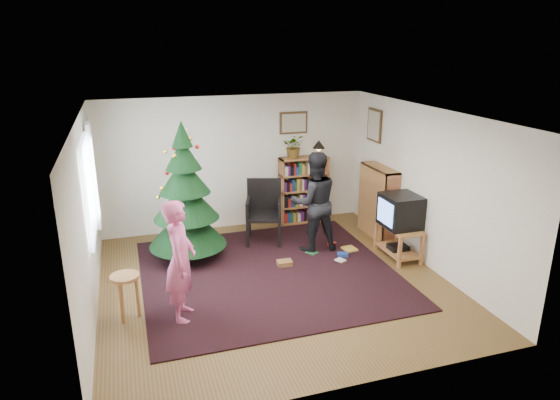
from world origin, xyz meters
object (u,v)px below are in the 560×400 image
object	(u,v)px
person_by_chair	(314,202)
bookshelf_right	(378,201)
table_lamp	(319,145)
potted_plant	(294,146)
armchair	(262,208)
christmas_tree	(186,204)
tv_stand	(398,239)
crt_tv	(401,211)
picture_right	(375,125)
picture_back	(294,123)
bookshelf_back	(303,189)
stool	(125,285)
person_standing	(180,261)

from	to	relation	value
person_by_chair	bookshelf_right	bearing A→B (deg)	-166.10
table_lamp	potted_plant	bearing A→B (deg)	180.00
armchair	potted_plant	xyz separation A→B (m)	(0.84, 0.70, 0.93)
christmas_tree	tv_stand	xyz separation A→B (m)	(3.32, -1.01, -0.63)
tv_stand	potted_plant	distance (m)	2.67
bookshelf_right	crt_tv	size ratio (longest dim) A/B	2.14
picture_right	table_lamp	bearing A→B (deg)	145.42
picture_back	armchair	xyz separation A→B (m)	(-0.87, -0.83, -1.35)
bookshelf_right	armchair	world-z (taller)	bookshelf_right
bookshelf_back	bookshelf_right	bearing A→B (deg)	-48.16
person_by_chair	potted_plant	world-z (taller)	potted_plant
bookshelf_back	table_lamp	bearing A→B (deg)	0.00
bookshelf_back	tv_stand	distance (m)	2.32
person_by_chair	bookshelf_back	bearing A→B (deg)	-99.67
person_by_chair	potted_plant	distance (m)	1.55
person_by_chair	table_lamp	distance (m)	1.66
picture_right	potted_plant	bearing A→B (deg)	156.48
picture_back	stool	size ratio (longest dim) A/B	0.90
picture_right	bookshelf_back	xyz separation A→B (m)	(-1.16, 0.59, -1.29)
picture_back	table_lamp	distance (m)	0.66
tv_stand	stool	xyz separation A→B (m)	(-4.32, -0.63, 0.15)
bookshelf_back	table_lamp	world-z (taller)	table_lamp
bookshelf_back	crt_tv	bearing A→B (deg)	-66.92
bookshelf_right	stool	size ratio (longest dim) A/B	2.12
bookshelf_right	stool	world-z (taller)	bookshelf_right
bookshelf_right	potted_plant	bearing A→B (deg)	46.96
tv_stand	armchair	size ratio (longest dim) A/B	0.75
bookshelf_back	table_lamp	size ratio (longest dim) A/B	4.13
picture_right	table_lamp	distance (m)	1.13
bookshelf_back	table_lamp	xyz separation A→B (m)	(0.30, 0.00, 0.85)
picture_back	table_lamp	xyz separation A→B (m)	(0.47, -0.14, -0.44)
bookshelf_back	stool	distance (m)	4.39
bookshelf_right	person_standing	distance (m)	4.16
christmas_tree	picture_right	bearing A→B (deg)	8.17
bookshelf_back	bookshelf_right	distance (m)	1.53
christmas_tree	table_lamp	distance (m)	2.98
armchair	christmas_tree	bearing A→B (deg)	-146.07
table_lamp	bookshelf_right	bearing A→B (deg)	-57.70
christmas_tree	potted_plant	bearing A→B (deg)	26.46
armchair	potted_plant	size ratio (longest dim) A/B	2.43
bookshelf_right	tv_stand	xyz separation A→B (m)	(-0.12, -0.97, -0.34)
person_by_chair	table_lamp	world-z (taller)	person_by_chair
christmas_tree	potted_plant	distance (m)	2.54
bookshelf_right	crt_tv	world-z (taller)	bookshelf_right
stool	table_lamp	size ratio (longest dim) A/B	1.95
picture_right	tv_stand	size ratio (longest dim) A/B	0.72
bookshelf_right	potted_plant	size ratio (longest dim) A/B	2.85
person_standing	potted_plant	size ratio (longest dim) A/B	3.52
table_lamp	stool	bearing A→B (deg)	-143.65
picture_back	crt_tv	xyz separation A→B (m)	(1.07, -2.24, -1.13)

